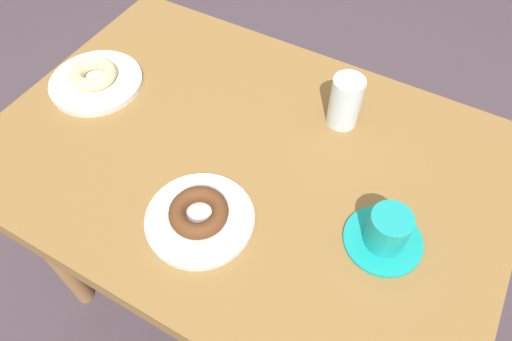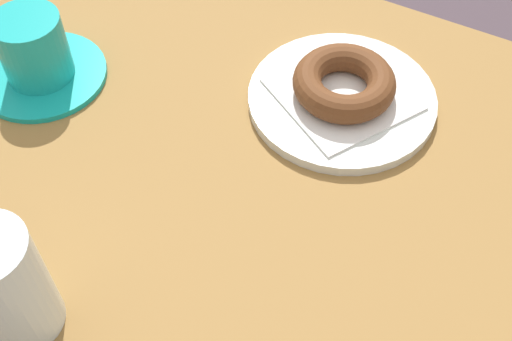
# 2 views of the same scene
# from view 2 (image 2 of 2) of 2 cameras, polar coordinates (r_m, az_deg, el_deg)

# --- Properties ---
(table) EXTENTS (1.07, 0.74, 0.75)m
(table) POSITION_cam_2_polar(r_m,az_deg,el_deg) (0.69, 1.19, -8.63)
(table) COLOR olive
(table) RESTS_ON ground_plane
(plate_chocolate_ring) EXTENTS (0.20, 0.20, 0.01)m
(plate_chocolate_ring) POSITION_cam_2_polar(r_m,az_deg,el_deg) (0.72, 7.49, 6.22)
(plate_chocolate_ring) COLOR silver
(plate_chocolate_ring) RESTS_ON table
(napkin_chocolate_ring) EXTENTS (0.18, 0.18, 0.00)m
(napkin_chocolate_ring) POSITION_cam_2_polar(r_m,az_deg,el_deg) (0.71, 7.55, 6.64)
(napkin_chocolate_ring) COLOR white
(napkin_chocolate_ring) RESTS_ON plate_chocolate_ring
(donut_chocolate_ring) EXTENTS (0.11, 0.11, 0.03)m
(donut_chocolate_ring) POSITION_cam_2_polar(r_m,az_deg,el_deg) (0.70, 7.70, 7.61)
(donut_chocolate_ring) COLOR #5B331A
(donut_chocolate_ring) RESTS_ON napkin_chocolate_ring
(water_glass) EXTENTS (0.07, 0.07, 0.12)m
(water_glass) POSITION_cam_2_polar(r_m,az_deg,el_deg) (0.55, -21.02, -9.39)
(water_glass) COLOR silver
(water_glass) RESTS_ON table
(coffee_cup) EXTENTS (0.14, 0.14, 0.08)m
(coffee_cup) POSITION_cam_2_polar(r_m,az_deg,el_deg) (0.76, -18.69, 9.62)
(coffee_cup) COLOR #14A39C
(coffee_cup) RESTS_ON table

